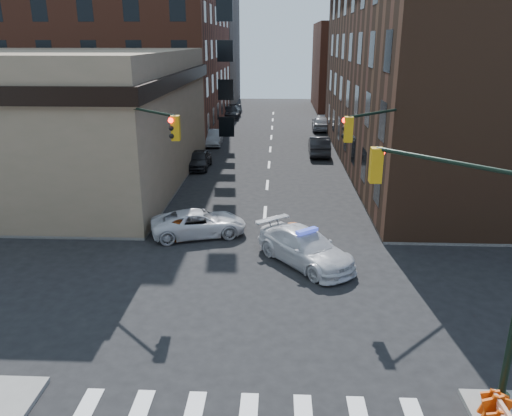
# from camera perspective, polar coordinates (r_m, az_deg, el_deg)

# --- Properties ---
(ground) EXTENTS (140.00, 140.00, 0.00)m
(ground) POSITION_cam_1_polar(r_m,az_deg,el_deg) (20.17, 0.25, -10.01)
(ground) COLOR black
(ground) RESTS_ON ground
(sidewalk_nw) EXTENTS (34.00, 54.50, 0.15)m
(sidewalk_nw) POSITION_cam_1_polar(r_m,az_deg,el_deg) (56.54, -22.48, 7.50)
(sidewalk_nw) COLOR gray
(sidewalk_nw) RESTS_ON ground
(sidewalk_ne) EXTENTS (34.00, 54.50, 0.15)m
(sidewalk_ne) POSITION_cam_1_polar(r_m,az_deg,el_deg) (55.97, 26.18, 6.90)
(sidewalk_ne) COLOR gray
(sidewalk_ne) RESTS_ON ground
(bank_building) EXTENTS (22.00, 22.00, 9.00)m
(bank_building) POSITION_cam_1_polar(r_m,az_deg,el_deg) (38.83, -24.95, 9.31)
(bank_building) COLOR #877158
(bank_building) RESTS_ON ground
(apartment_block) EXTENTS (25.00, 25.00, 24.00)m
(apartment_block) POSITION_cam_1_polar(r_m,az_deg,el_deg) (60.83, -16.92, 20.12)
(apartment_block) COLOR brown
(apartment_block) RESTS_ON ground
(commercial_row_ne) EXTENTS (14.00, 34.00, 14.00)m
(commercial_row_ne) POSITION_cam_1_polar(r_m,az_deg,el_deg) (42.10, 20.15, 13.94)
(commercial_row_ne) COLOR #442A1B
(commercial_row_ne) RESTS_ON ground
(filler_nw) EXTENTS (20.00, 18.00, 16.00)m
(filler_nw) POSITION_cam_1_polar(r_m,az_deg,el_deg) (81.42, -9.73, 17.25)
(filler_nw) COLOR brown
(filler_nw) RESTS_ON ground
(filler_ne) EXTENTS (16.00, 16.00, 12.00)m
(filler_ne) POSITION_cam_1_polar(r_m,az_deg,el_deg) (76.92, 12.98, 15.49)
(filler_ne) COLOR brown
(filler_ne) RESTS_ON ground
(signal_pole_se) EXTENTS (5.40, 5.27, 8.00)m
(signal_pole_se) POSITION_cam_1_polar(r_m,az_deg,el_deg) (14.21, 24.48, -3.99)
(signal_pole_se) COLOR black
(signal_pole_se) RESTS_ON sidewalk_se
(signal_pole_nw) EXTENTS (3.58, 3.67, 8.00)m
(signal_pole_nw) POSITION_cam_1_polar(r_m,az_deg,el_deg) (24.51, -13.08, 5.61)
(signal_pole_nw) COLOR black
(signal_pole_nw) RESTS_ON sidewalk_nw
(signal_pole_ne) EXTENTS (3.67, 3.58, 8.00)m
(signal_pole_ne) POSITION_cam_1_polar(r_m,az_deg,el_deg) (24.19, 14.80, 5.30)
(signal_pole_ne) COLOR black
(signal_pole_ne) RESTS_ON sidewalk_ne
(tree_ne_near) EXTENTS (3.00, 3.00, 4.85)m
(tree_ne_near) POSITION_cam_1_polar(r_m,az_deg,el_deg) (44.63, 11.47, 10.34)
(tree_ne_near) COLOR black
(tree_ne_near) RESTS_ON sidewalk_ne
(tree_ne_far) EXTENTS (3.00, 3.00, 4.85)m
(tree_ne_far) POSITION_cam_1_polar(r_m,az_deg,el_deg) (52.49, 10.18, 11.62)
(tree_ne_far) COLOR black
(tree_ne_far) RESTS_ON sidewalk_ne
(police_car) EXTENTS (4.94, 5.49, 1.53)m
(police_car) POSITION_cam_1_polar(r_m,az_deg,el_deg) (22.71, 5.66, -4.53)
(police_car) COLOR silver
(police_car) RESTS_ON ground
(pickup) EXTENTS (5.31, 3.53, 1.36)m
(pickup) POSITION_cam_1_polar(r_m,az_deg,el_deg) (25.97, -6.55, -1.73)
(pickup) COLOR silver
(pickup) RESTS_ON ground
(parked_car_wnear) EXTENTS (1.70, 4.14, 1.41)m
(parked_car_wnear) POSITION_cam_1_polar(r_m,az_deg,el_deg) (39.79, -6.52, 5.52)
(parked_car_wnear) COLOR black
(parked_car_wnear) RESTS_ON ground
(parked_car_wfar) EXTENTS (1.71, 4.44, 1.44)m
(parked_car_wfar) POSITION_cam_1_polar(r_m,az_deg,el_deg) (48.74, -4.85, 8.03)
(parked_car_wfar) COLOR #92969A
(parked_car_wfar) RESTS_ON ground
(parked_car_wdeep) EXTENTS (2.28, 5.44, 1.57)m
(parked_car_wdeep) POSITION_cam_1_polar(r_m,az_deg,el_deg) (65.59, -2.83, 10.87)
(parked_car_wdeep) COLOR black
(parked_car_wdeep) RESTS_ON ground
(parked_car_enear) EXTENTS (1.85, 5.06, 1.66)m
(parked_car_enear) POSITION_cam_1_polar(r_m,az_deg,el_deg) (44.57, 7.23, 7.08)
(parked_car_enear) COLOR black
(parked_car_enear) RESTS_ON ground
(parked_car_efar) EXTENTS (2.17, 4.93, 1.65)m
(parked_car_efar) POSITION_cam_1_polar(r_m,az_deg,el_deg) (57.10, 7.44, 9.61)
(parked_car_efar) COLOR #93949B
(parked_car_efar) RESTS_ON ground
(pedestrian_a) EXTENTS (0.65, 0.52, 1.56)m
(pedestrian_a) POSITION_cam_1_polar(r_m,az_deg,el_deg) (29.36, -19.03, 0.29)
(pedestrian_a) COLOR black
(pedestrian_a) RESTS_ON sidewalk_nw
(pedestrian_b) EXTENTS (1.15, 1.09, 1.88)m
(pedestrian_b) POSITION_cam_1_polar(r_m,az_deg,el_deg) (26.74, -17.24, -0.93)
(pedestrian_b) COLOR black
(pedestrian_b) RESTS_ON sidewalk_nw
(pedestrian_c) EXTENTS (1.18, 0.88, 1.86)m
(pedestrian_c) POSITION_cam_1_polar(r_m,az_deg,el_deg) (28.82, -22.75, -0.19)
(pedestrian_c) COLOR #1F222F
(pedestrian_c) RESTS_ON sidewalk_nw
(barrel_road) EXTENTS (0.59, 0.59, 1.02)m
(barrel_road) POSITION_cam_1_polar(r_m,az_deg,el_deg) (24.95, 4.21, -2.94)
(barrel_road) COLOR #CE5C09
(barrel_road) RESTS_ON ground
(barrel_bank) EXTENTS (0.67, 0.67, 1.03)m
(barrel_bank) POSITION_cam_1_polar(r_m,az_deg,el_deg) (25.51, -8.91, -2.61)
(barrel_bank) COLOR orange
(barrel_bank) RESTS_ON ground
(barricade_se_b) EXTENTS (0.72, 1.15, 0.81)m
(barricade_se_b) POSITION_cam_1_polar(r_m,az_deg,el_deg) (15.16, 25.76, -20.52)
(barricade_se_b) COLOR #DF400A
(barricade_se_b) RESTS_ON sidewalk_se
(barricade_nw_a) EXTENTS (1.18, 0.67, 0.85)m
(barricade_nw_a) POSITION_cam_1_polar(r_m,az_deg,el_deg) (28.07, -17.96, -1.19)
(barricade_nw_a) COLOR #C56309
(barricade_nw_a) RESTS_ON sidewalk_nw
(barricade_nw_b) EXTENTS (1.21, 0.68, 0.88)m
(barricade_nw_b) POSITION_cam_1_polar(r_m,az_deg,el_deg) (29.00, -21.82, -0.98)
(barricade_nw_b) COLOR red
(barricade_nw_b) RESTS_ON sidewalk_nw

